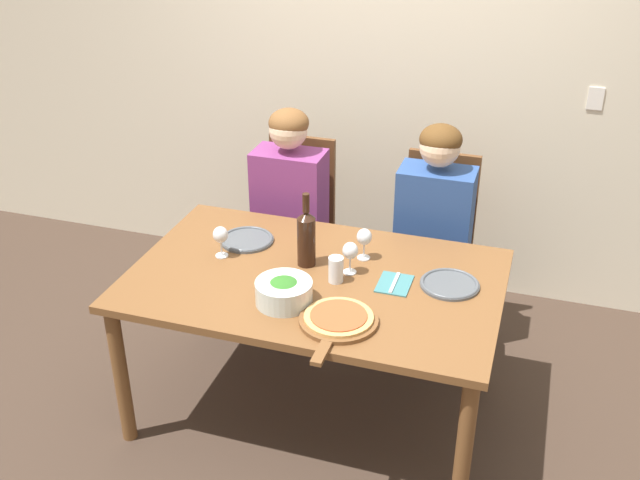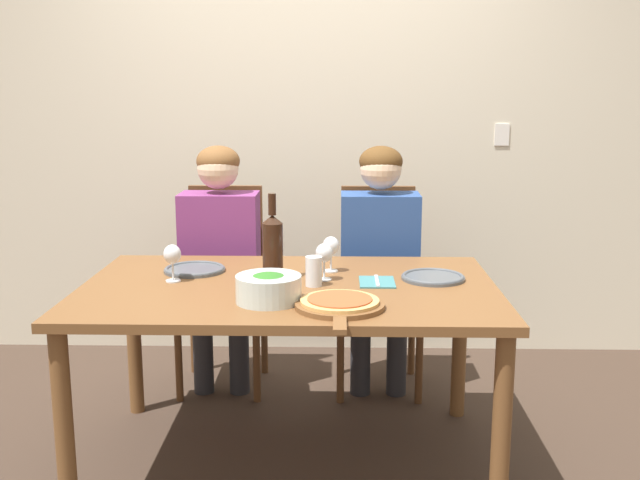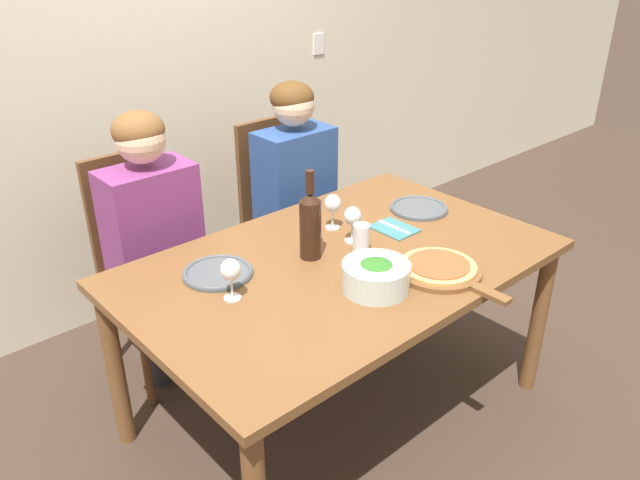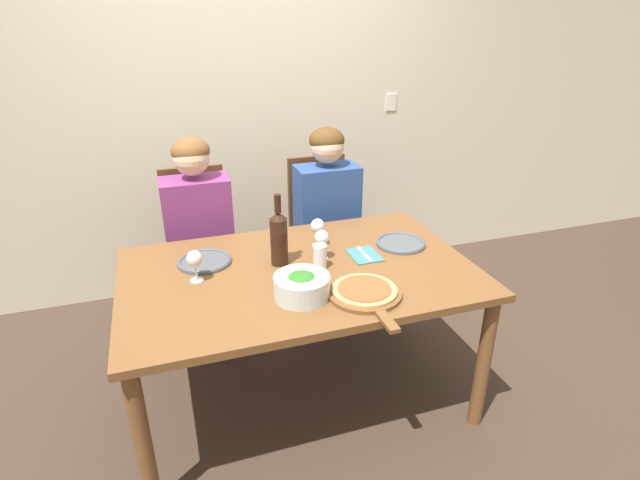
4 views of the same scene
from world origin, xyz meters
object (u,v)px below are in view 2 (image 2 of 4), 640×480
at_px(chair_left, 224,281).
at_px(wine_bottle, 273,245).
at_px(dinner_plate_left, 195,269).
at_px(dinner_plate_right, 433,277).
at_px(person_man, 380,247).
at_px(pizza_on_board, 340,304).
at_px(wine_glass_centre, 324,255).
at_px(person_woman, 220,246).
at_px(broccoli_bowl, 269,288).
at_px(wine_glass_left, 172,256).
at_px(wine_glass_right, 331,247).
at_px(chair_right, 378,282).
at_px(fork_on_napkin, 377,282).
at_px(water_tumbler, 314,271).

height_order(chair_left, wine_bottle, wine_bottle).
xyz_separation_m(dinner_plate_left, dinner_plate_right, (0.99, -0.11, 0.00)).
relative_size(person_man, pizza_on_board, 2.69).
bearing_deg(wine_bottle, wine_glass_centre, -3.96).
distance_m(person_woman, dinner_plate_right, 1.15).
xyz_separation_m(wine_bottle, broccoli_bowl, (0.01, -0.33, -0.09)).
height_order(person_man, wine_glass_left, person_man).
relative_size(wine_bottle, wine_glass_right, 2.32).
bearing_deg(chair_right, fork_on_napkin, -93.42).
bearing_deg(wine_glass_left, wine_bottle, 7.36).
bearing_deg(wine_bottle, wine_glass_left, -172.64).
distance_m(broccoli_bowl, pizza_on_board, 0.27).
bearing_deg(person_man, dinner_plate_left, -147.22).
relative_size(wine_glass_centre, fork_on_napkin, 0.84).
xyz_separation_m(broccoli_bowl, fork_on_napkin, (0.41, 0.28, -0.05)).
bearing_deg(chair_right, pizza_on_board, -99.59).
bearing_deg(wine_glass_right, pizza_on_board, -86.09).
relative_size(person_woman, dinner_plate_right, 4.81).
bearing_deg(dinner_plate_right, chair_left, 142.22).
distance_m(person_man, broccoli_bowl, 1.07).
relative_size(chair_left, person_man, 0.82).
bearing_deg(dinner_plate_right, wine_glass_left, -176.67).
height_order(dinner_plate_left, wine_glass_centre, wine_glass_centre).
distance_m(person_woman, dinner_plate_left, 0.52).
height_order(person_man, dinner_plate_left, person_man).
xyz_separation_m(chair_left, broccoli_bowl, (0.33, -1.09, 0.26)).
xyz_separation_m(person_man, wine_bottle, (-0.47, -0.64, 0.14)).
xyz_separation_m(person_man, fork_on_napkin, (-0.05, -0.69, 0.00)).
distance_m(dinner_plate_left, fork_on_napkin, 0.78).
bearing_deg(wine_glass_centre, dinner_plate_right, 3.13).
relative_size(water_tumbler, fork_on_napkin, 0.65).
height_order(chair_right, water_tumbler, chair_right).
distance_m(wine_bottle, broccoli_bowl, 0.34).
bearing_deg(dinner_plate_left, fork_on_napkin, -12.59).
relative_size(wine_bottle, wine_glass_centre, 2.32).
distance_m(wine_bottle, wine_glass_left, 0.40).
bearing_deg(water_tumbler, wine_glass_right, 74.42).
xyz_separation_m(pizza_on_board, water_tumbler, (-0.10, 0.31, 0.04)).
distance_m(broccoli_bowl, wine_glass_right, 0.51).
distance_m(wine_glass_right, fork_on_napkin, 0.28).
relative_size(broccoli_bowl, water_tumbler, 2.04).
bearing_deg(person_woman, dinner_plate_right, -33.12).
xyz_separation_m(person_man, wine_glass_right, (-0.23, -0.51, 0.10)).
distance_m(broccoli_bowl, wine_glass_centre, 0.37).
xyz_separation_m(person_man, wine_glass_centre, (-0.26, -0.66, 0.10)).
bearing_deg(fork_on_napkin, wine_glass_left, -179.98).
relative_size(person_man, fork_on_napkin, 6.85).
relative_size(broccoli_bowl, dinner_plate_left, 0.93).
bearing_deg(dinner_plate_right, chair_right, 103.59).
xyz_separation_m(person_woman, wine_glass_centre, (0.53, -0.66, 0.10)).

